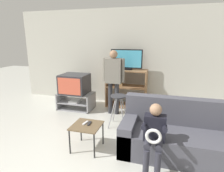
# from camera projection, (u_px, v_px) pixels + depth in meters

# --- Properties ---
(wall_back) EXTENTS (6.40, 0.06, 2.60)m
(wall_back) POSITION_uv_depth(u_px,v_px,m) (126.00, 58.00, 5.16)
(wall_back) COLOR beige
(wall_back) RESTS_ON ground_plane
(tv_stand) EXTENTS (0.89, 0.56, 0.43)m
(tv_stand) POSITION_uv_depth(u_px,v_px,m) (76.00, 101.00, 4.94)
(tv_stand) COLOR #939399
(tv_stand) RESTS_ON ground_plane
(television_main) EXTENTS (0.68, 0.60, 0.49)m
(television_main) POSITION_uv_depth(u_px,v_px,m) (75.00, 84.00, 4.83)
(television_main) COLOR #2D2D33
(television_main) RESTS_ON tv_stand
(media_shelf) EXTENTS (1.07, 0.46, 1.02)m
(media_shelf) POSITION_uv_depth(u_px,v_px,m) (126.00, 88.00, 5.04)
(media_shelf) COLOR #8E6642
(media_shelf) RESTS_ON ground_plane
(television_flat) EXTENTS (0.83, 0.20, 0.53)m
(television_flat) POSITION_uv_depth(u_px,v_px,m) (126.00, 60.00, 4.87)
(television_flat) COLOR black
(television_flat) RESTS_ON media_shelf
(folding_stool) EXTENTS (0.37, 0.39, 0.68)m
(folding_stool) POSITION_uv_depth(u_px,v_px,m) (119.00, 102.00, 3.87)
(folding_stool) COLOR #99999E
(folding_stool) RESTS_ON ground_plane
(snack_table) EXTENTS (0.47, 0.47, 0.43)m
(snack_table) POSITION_uv_depth(u_px,v_px,m) (87.00, 128.00, 3.08)
(snack_table) COLOR brown
(snack_table) RESTS_ON ground_plane
(remote_control_black) EXTENTS (0.05, 0.15, 0.02)m
(remote_control_black) POSITION_uv_depth(u_px,v_px,m) (89.00, 123.00, 3.11)
(remote_control_black) COLOR #232328
(remote_control_black) RESTS_ON snack_table
(remote_control_white) EXTENTS (0.06, 0.15, 0.02)m
(remote_control_white) POSITION_uv_depth(u_px,v_px,m) (85.00, 123.00, 3.13)
(remote_control_white) COLOR silver
(remote_control_white) RESTS_ON snack_table
(couch) EXTENTS (1.92, 0.81, 0.86)m
(couch) POSITION_uv_depth(u_px,v_px,m) (182.00, 137.00, 2.97)
(couch) COLOR #4C4C56
(couch) RESTS_ON ground_plane
(person_standing_adult) EXTENTS (0.53, 0.20, 1.55)m
(person_standing_adult) POSITION_uv_depth(u_px,v_px,m) (114.00, 76.00, 4.44)
(person_standing_adult) COLOR #2D2D33
(person_standing_adult) RESTS_ON ground_plane
(person_seated_child) EXTENTS (0.33, 0.43, 0.95)m
(person_seated_child) POSITION_uv_depth(u_px,v_px,m) (154.00, 132.00, 2.57)
(person_seated_child) COLOR #2D2D38
(person_seated_child) RESTS_ON ground_plane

